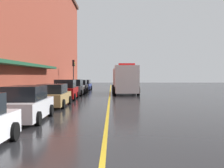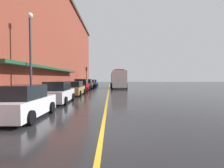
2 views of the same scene
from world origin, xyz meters
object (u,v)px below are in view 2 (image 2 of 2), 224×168
(parking_meter_0, at_px, (53,88))
(parking_meter_3, at_px, (80,83))
(parking_meter_1, at_px, (83,82))
(parking_meter_2, at_px, (80,83))
(street_lamp_left, at_px, (30,47))
(box_truck, at_px, (118,79))
(parked_car_1, at_px, (58,93))
(traffic_light_near, at_px, (86,73))
(parked_car_4, at_px, (87,84))
(parked_car_6, at_px, (93,83))
(parked_car_3, at_px, (82,86))
(parked_car_5, at_px, (90,84))
(parked_car_2, at_px, (74,89))
(parked_car_0, at_px, (24,103))

(parking_meter_0, xyz_separation_m, parking_meter_3, (0.00, 15.03, 0.00))
(parking_meter_1, xyz_separation_m, parking_meter_3, (0.00, -4.50, 0.00))
(parking_meter_2, xyz_separation_m, street_lamp_left, (-0.60, -18.27, 3.34))
(parking_meter_1, bearing_deg, box_truck, -17.23)
(parked_car_1, bearing_deg, parking_meter_0, 24.90)
(traffic_light_near, bearing_deg, parking_meter_3, -90.41)
(parking_meter_0, distance_m, parking_meter_2, 14.97)
(parked_car_4, relative_size, parked_car_6, 0.90)
(parked_car_3, height_order, parking_meter_3, parked_car_3)
(parked_car_5, bearing_deg, parked_car_3, 178.46)
(parked_car_2, height_order, parked_car_5, parked_car_5)
(parking_meter_2, height_order, street_lamp_left, street_lamp_left)
(parked_car_5, relative_size, parking_meter_2, 3.25)
(parked_car_4, height_order, parking_meter_1, parked_car_4)
(parked_car_2, height_order, parked_car_3, parked_car_3)
(parked_car_4, bearing_deg, parked_car_6, 0.96)
(parking_meter_0, bearing_deg, parked_car_1, -63.90)
(parking_meter_1, bearing_deg, parking_meter_0, -90.00)
(parked_car_0, bearing_deg, parked_car_3, 0.57)
(box_truck, bearing_deg, parked_car_5, -117.14)
(parked_car_4, relative_size, box_truck, 0.48)
(box_truck, bearing_deg, traffic_light_near, -133.26)
(parked_car_6, distance_m, box_truck, 10.12)
(parked_car_5, distance_m, parking_meter_0, 20.15)
(parked_car_0, distance_m, traffic_light_near, 32.23)
(parked_car_3, bearing_deg, parking_meter_0, 171.13)
(parked_car_1, height_order, parked_car_6, parked_car_1)
(street_lamp_left, bearing_deg, parked_car_0, -69.12)
(parked_car_0, xyz_separation_m, parking_meter_0, (-1.37, 8.45, 0.28))
(parked_car_0, relative_size, parking_meter_2, 3.18)
(parked_car_1, distance_m, parking_meter_0, 3.21)
(parked_car_2, xyz_separation_m, street_lamp_left, (-2.01, -6.71, 3.64))
(parked_car_5, height_order, parking_meter_3, parked_car_5)
(parking_meter_2, bearing_deg, parked_car_1, -85.49)
(parked_car_1, height_order, parking_meter_0, parked_car_1)
(parked_car_4, bearing_deg, traffic_light_near, 9.89)
(parking_meter_3, bearing_deg, parking_meter_2, -90.00)
(parked_car_5, xyz_separation_m, traffic_light_near, (-1.31, 3.56, 2.39))
(traffic_light_near, bearing_deg, parking_meter_2, -90.41)
(parking_meter_0, bearing_deg, parked_car_4, 84.50)
(parking_meter_3, bearing_deg, parked_car_1, -85.51)
(parked_car_1, distance_m, street_lamp_left, 4.14)
(box_truck, relative_size, parking_meter_2, 6.74)
(street_lamp_left, bearing_deg, parked_car_6, 85.94)
(parked_car_3, relative_size, street_lamp_left, 0.62)
(parked_car_6, bearing_deg, parking_meter_0, 177.59)
(parked_car_2, distance_m, parked_car_4, 11.42)
(parked_car_4, bearing_deg, parked_car_5, 1.76)
(parked_car_5, distance_m, parking_meter_1, 1.51)
(parked_car_3, bearing_deg, street_lamp_left, 170.52)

